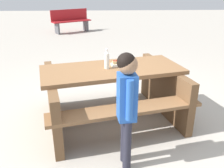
{
  "coord_description": "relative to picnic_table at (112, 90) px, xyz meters",
  "views": [
    {
      "loc": [
        -0.14,
        -2.99,
        1.76
      ],
      "look_at": [
        0.0,
        0.0,
        0.52
      ],
      "focal_mm": 39.32,
      "sensor_mm": 36.0,
      "label": 1
    }
  ],
  "objects": [
    {
      "name": "picnic_table",
      "position": [
        0.0,
        0.0,
        0.0
      ],
      "size": [
        2.08,
        1.79,
        0.75
      ],
      "color": "brown",
      "rests_on": "ground"
    },
    {
      "name": "child_in_coat",
      "position": [
        0.09,
        -0.93,
        0.32
      ],
      "size": [
        0.19,
        0.3,
        1.2
      ],
      "color": "#262633",
      "rests_on": "ground"
    },
    {
      "name": "ground_plane",
      "position": [
        0.0,
        0.0,
        -0.44
      ],
      "size": [
        30.0,
        30.0,
        0.0
      ],
      "primitive_type": "plane",
      "color": "#ADA599",
      "rests_on": "ground"
    },
    {
      "name": "soda_bottle",
      "position": [
        -0.07,
        -0.02,
        0.42
      ],
      "size": [
        0.06,
        0.06,
        0.26
      ],
      "color": "silver",
      "rests_on": "picnic_table"
    },
    {
      "name": "park_bench_mid",
      "position": [
        -1.27,
        6.69,
        0.0
      ],
      "size": [
        1.49,
        1.11,
        0.85
      ],
      "color": "maroon",
      "rests_on": "ground"
    },
    {
      "name": "hotdog_tray",
      "position": [
        0.09,
        0.08,
        0.34
      ],
      "size": [
        0.2,
        0.14,
        0.08
      ],
      "color": "white",
      "rests_on": "picnic_table"
    }
  ]
}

